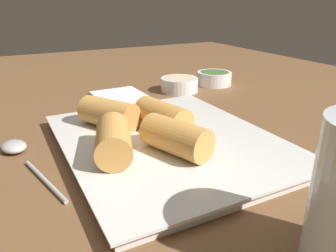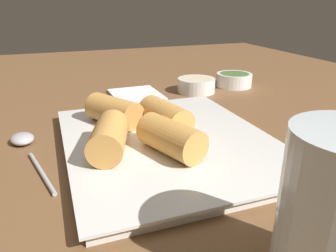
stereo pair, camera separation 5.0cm
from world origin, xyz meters
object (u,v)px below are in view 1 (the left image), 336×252
(serving_plate, at_px, (168,143))
(dipping_bowl_far, at_px, (214,78))
(napkin, at_px, (120,96))
(dipping_bowl_near, at_px, (179,84))
(spoon, at_px, (18,151))

(serving_plate, height_order, dipping_bowl_far, dipping_bowl_far)
(napkin, bearing_deg, dipping_bowl_near, 85.09)
(dipping_bowl_far, xyz_separation_m, spoon, (0.19, -0.43, -0.01))
(dipping_bowl_far, height_order, spoon, dipping_bowl_far)
(dipping_bowl_near, bearing_deg, dipping_bowl_far, 98.32)
(serving_plate, relative_size, dipping_bowl_near, 4.05)
(dipping_bowl_far, bearing_deg, serving_plate, -44.62)
(spoon, relative_size, napkin, 1.53)
(dipping_bowl_near, height_order, dipping_bowl_far, same)
(dipping_bowl_near, bearing_deg, spoon, -62.58)
(spoon, bearing_deg, napkin, 132.07)
(dipping_bowl_near, relative_size, spoon, 0.45)
(serving_plate, height_order, spoon, serving_plate)
(serving_plate, xyz_separation_m, dipping_bowl_near, (-0.24, 0.15, 0.01))
(serving_plate, bearing_deg, dipping_bowl_near, 147.70)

